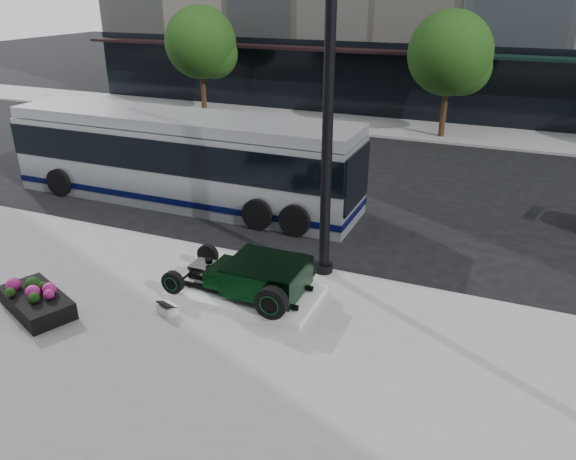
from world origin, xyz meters
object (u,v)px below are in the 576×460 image
at_px(transit_bus, 182,158).
at_px(lamppost, 328,120).
at_px(flower_planter, 36,301).
at_px(hot_rod, 258,276).

bearing_deg(transit_bus, lamppost, -28.19).
xyz_separation_m(lamppost, transit_bus, (-6.18, 3.31, -2.49)).
height_order(lamppost, transit_bus, lamppost).
relative_size(lamppost, transit_bus, 0.69).
height_order(flower_planter, transit_bus, transit_bus).
xyz_separation_m(hot_rod, flower_planter, (-4.30, -2.39, -0.34)).
relative_size(flower_planter, transit_bus, 0.18).
bearing_deg(lamppost, flower_planter, -141.21).
height_order(hot_rod, lamppost, lamppost).
bearing_deg(flower_planter, hot_rod, 29.08).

